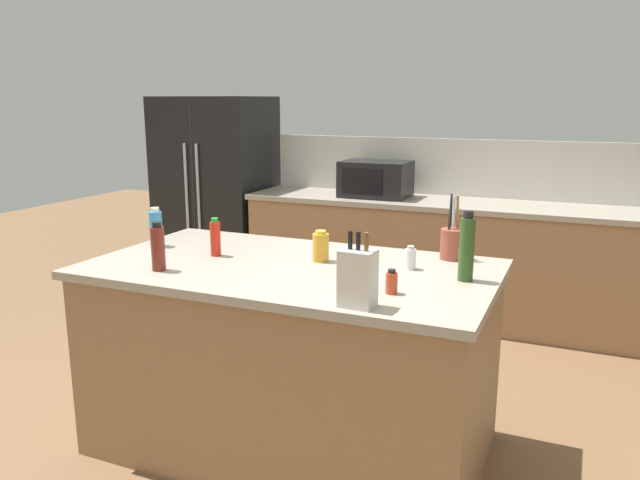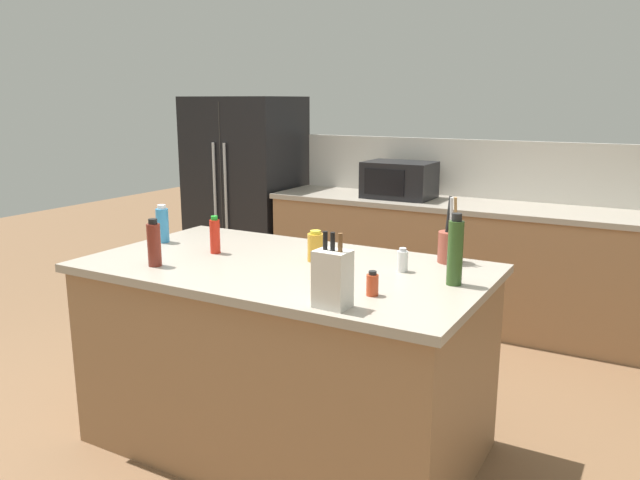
% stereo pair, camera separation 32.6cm
% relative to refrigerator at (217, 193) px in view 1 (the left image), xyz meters
% --- Properties ---
extents(ground_plane, '(14.00, 14.00, 0.00)m').
position_rel_refrigerator_xyz_m(ground_plane, '(1.86, -2.25, -0.87)').
color(ground_plane, brown).
extents(back_counter_run, '(3.28, 0.66, 0.94)m').
position_rel_refrigerator_xyz_m(back_counter_run, '(2.16, -0.05, -0.40)').
color(back_counter_run, '#936B47').
rests_on(back_counter_run, ground_plane).
extents(wall_backsplash, '(3.24, 0.03, 0.46)m').
position_rel_refrigerator_xyz_m(wall_backsplash, '(2.16, 0.27, 0.30)').
color(wall_backsplash, beige).
rests_on(wall_backsplash, back_counter_run).
extents(kitchen_island, '(1.92, 1.07, 0.94)m').
position_rel_refrigerator_xyz_m(kitchen_island, '(1.86, -2.25, -0.40)').
color(kitchen_island, '#936B47').
rests_on(kitchen_island, ground_plane).
extents(refrigerator, '(0.96, 0.75, 1.74)m').
position_rel_refrigerator_xyz_m(refrigerator, '(0.00, 0.00, 0.00)').
color(refrigerator, black).
rests_on(refrigerator, ground_plane).
extents(microwave, '(0.54, 0.39, 0.29)m').
position_rel_refrigerator_xyz_m(microwave, '(1.55, -0.05, 0.22)').
color(microwave, black).
rests_on(microwave, back_counter_run).
extents(knife_block, '(0.14, 0.11, 0.29)m').
position_rel_refrigerator_xyz_m(knife_block, '(2.36, -2.69, 0.19)').
color(knife_block, beige).
rests_on(knife_block, kitchen_island).
extents(utensil_crock, '(0.12, 0.12, 0.32)m').
position_rel_refrigerator_xyz_m(utensil_crock, '(2.54, -1.82, 0.15)').
color(utensil_crock, brown).
rests_on(utensil_crock, kitchen_island).
extents(dish_soap_bottle, '(0.07, 0.07, 0.21)m').
position_rel_refrigerator_xyz_m(dish_soap_bottle, '(1.02, -2.18, 0.17)').
color(dish_soap_bottle, '#3384BC').
rests_on(dish_soap_bottle, kitchen_island).
extents(spice_jar_paprika, '(0.05, 0.05, 0.10)m').
position_rel_refrigerator_xyz_m(spice_jar_paprika, '(2.43, -2.48, 0.12)').
color(spice_jar_paprika, '#B73D1E').
rests_on(spice_jar_paprika, kitchen_island).
extents(hot_sauce_bottle, '(0.05, 0.05, 0.19)m').
position_rel_refrigerator_xyz_m(hot_sauce_bottle, '(1.43, -2.23, 0.16)').
color(hot_sauce_bottle, red).
rests_on(hot_sauce_bottle, kitchen_island).
extents(salt_shaker, '(0.05, 0.05, 0.11)m').
position_rel_refrigerator_xyz_m(salt_shaker, '(2.40, -2.09, 0.12)').
color(salt_shaker, silver).
rests_on(salt_shaker, kitchen_island).
extents(honey_jar, '(0.08, 0.08, 0.15)m').
position_rel_refrigerator_xyz_m(honey_jar, '(1.96, -2.12, 0.14)').
color(honey_jar, gold).
rests_on(honey_jar, kitchen_island).
extents(vinegar_bottle, '(0.06, 0.06, 0.23)m').
position_rel_refrigerator_xyz_m(vinegar_bottle, '(1.34, -2.57, 0.18)').
color(vinegar_bottle, maroon).
rests_on(vinegar_bottle, kitchen_island).
extents(olive_oil_bottle, '(0.07, 0.07, 0.31)m').
position_rel_refrigerator_xyz_m(olive_oil_bottle, '(2.67, -2.18, 0.22)').
color(olive_oil_bottle, '#2D4C1E').
rests_on(olive_oil_bottle, kitchen_island).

